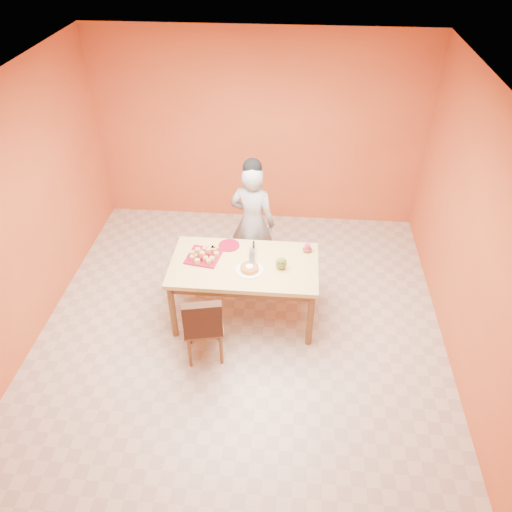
# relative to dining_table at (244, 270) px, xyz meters

# --- Properties ---
(floor) EXTENTS (5.00, 5.00, 0.00)m
(floor) POSITION_rel_dining_table_xyz_m (-0.02, -0.32, -0.67)
(floor) COLOR beige
(floor) RESTS_ON ground
(ceiling) EXTENTS (5.00, 5.00, 0.00)m
(ceiling) POSITION_rel_dining_table_xyz_m (-0.02, -0.32, 2.03)
(ceiling) COLOR silver
(ceiling) RESTS_ON wall_back
(wall_back) EXTENTS (4.50, 0.00, 4.50)m
(wall_back) POSITION_rel_dining_table_xyz_m (-0.02, 2.18, 0.68)
(wall_back) COLOR #D56231
(wall_back) RESTS_ON floor
(wall_left) EXTENTS (0.00, 5.00, 5.00)m
(wall_left) POSITION_rel_dining_table_xyz_m (-2.27, -0.32, 0.68)
(wall_left) COLOR #D56231
(wall_left) RESTS_ON floor
(wall_right) EXTENTS (0.00, 5.00, 5.00)m
(wall_right) POSITION_rel_dining_table_xyz_m (2.23, -0.32, 0.68)
(wall_right) COLOR #D56231
(wall_right) RESTS_ON floor
(dining_table) EXTENTS (1.60, 0.90, 0.76)m
(dining_table) POSITION_rel_dining_table_xyz_m (0.00, 0.00, 0.00)
(dining_table) COLOR tan
(dining_table) RESTS_ON floor
(dining_chair) EXTENTS (0.48, 0.54, 0.88)m
(dining_chair) POSITION_rel_dining_table_xyz_m (-0.36, -0.64, -0.21)
(dining_chair) COLOR brown
(dining_chair) RESTS_ON floor
(pastry_pile) EXTENTS (0.31, 0.31, 0.10)m
(pastry_pile) POSITION_rel_dining_table_xyz_m (-0.45, 0.07, 0.17)
(pastry_pile) COLOR tan
(pastry_pile) RESTS_ON pastry_platter
(person) EXTENTS (0.63, 0.48, 1.53)m
(person) POSITION_rel_dining_table_xyz_m (0.02, 0.80, 0.10)
(person) COLOR #949597
(person) RESTS_ON floor
(pastry_platter) EXTENTS (0.40, 0.40, 0.02)m
(pastry_platter) POSITION_rel_dining_table_xyz_m (-0.45, 0.07, 0.10)
(pastry_platter) COLOR maroon
(pastry_platter) RESTS_ON dining_table
(red_dinner_plate) EXTENTS (0.30, 0.30, 0.01)m
(red_dinner_plate) POSITION_rel_dining_table_xyz_m (-0.20, 0.31, 0.10)
(red_dinner_plate) COLOR maroon
(red_dinner_plate) RESTS_ON dining_table
(white_cake_plate) EXTENTS (0.38, 0.38, 0.01)m
(white_cake_plate) POSITION_rel_dining_table_xyz_m (0.07, -0.12, 0.10)
(white_cake_plate) COLOR white
(white_cake_plate) RESTS_ON dining_table
(sponge_cake) EXTENTS (0.20, 0.20, 0.04)m
(sponge_cake) POSITION_rel_dining_table_xyz_m (0.07, -0.12, 0.13)
(sponge_cake) COLOR gold
(sponge_cake) RESTS_ON white_cake_plate
(cake_server) EXTENTS (0.08, 0.29, 0.01)m
(cake_server) POSITION_rel_dining_table_xyz_m (0.08, 0.06, 0.16)
(cake_server) COLOR white
(cake_server) RESTS_ON sponge_cake
(egg_ornament) EXTENTS (0.14, 0.13, 0.15)m
(egg_ornament) POSITION_rel_dining_table_xyz_m (0.40, -0.06, 0.17)
(egg_ornament) COLOR olive
(egg_ornament) RESTS_ON dining_table
(magenta_glass) EXTENTS (0.08, 0.08, 0.09)m
(magenta_glass) POSITION_rel_dining_table_xyz_m (0.68, 0.29, 0.14)
(magenta_glass) COLOR #D7207F
(magenta_glass) RESTS_ON dining_table
(checker_tin) EXTENTS (0.14, 0.14, 0.03)m
(checker_tin) POSITION_rel_dining_table_xyz_m (0.68, 0.29, 0.11)
(checker_tin) COLOR #391E0F
(checker_tin) RESTS_ON dining_table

